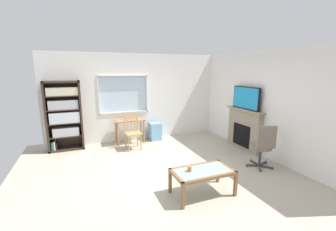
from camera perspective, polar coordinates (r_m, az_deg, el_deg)
The scene contains 12 objects.
ground at distance 4.96m, azimuth -0.72°, elevation -14.23°, with size 6.25×6.05×0.02m, color #B2A893.
wall_back_with_window at distance 6.94m, azimuth -8.02°, elevation 4.54°, with size 5.25×0.15×2.65m.
wall_right at distance 6.04m, azimuth 23.79°, elevation 2.73°, with size 0.12×5.25×2.65m, color white.
bookshelf at distance 6.56m, azimuth -25.17°, elevation 0.41°, with size 0.90×0.38×1.88m.
desk_under_window at distance 6.66m, azimuth -9.84°, elevation -2.16°, with size 0.87×0.43×0.72m.
wooden_chair at distance 6.20m, azimuth -9.08°, elevation -4.33°, with size 0.44×0.42×0.90m.
plastic_drawer_unit at distance 6.99m, azimuth -3.40°, elevation -4.02°, with size 0.35×0.40×0.54m, color #72ADDB.
fireplace at distance 6.44m, azimuth 19.05°, elevation -3.30°, with size 0.26×1.26×1.12m.
tv at distance 6.27m, azimuth 19.44°, elevation 4.29°, with size 0.06×0.96×0.60m.
office_chair at distance 5.32m, azimuth 23.21°, elevation -6.85°, with size 0.58×0.62×1.00m.
coffee_table at distance 4.03m, azimuth 8.91°, elevation -14.58°, with size 1.06×0.58×0.45m.
sippy_cup at distance 3.92m, azimuth 5.57°, elevation -13.47°, with size 0.07×0.07×0.09m, color orange.
Camera 1 is at (-1.61, -4.16, 2.15)m, focal length 23.67 mm.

